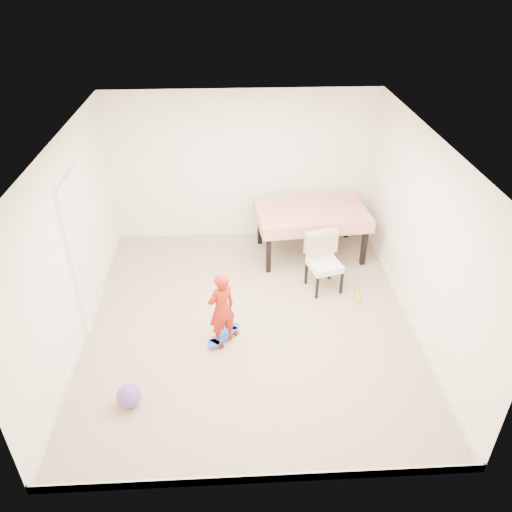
{
  "coord_description": "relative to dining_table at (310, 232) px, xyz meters",
  "views": [
    {
      "loc": [
        -0.2,
        -5.46,
        4.51
      ],
      "look_at": [
        0.1,
        0.2,
        0.95
      ],
      "focal_mm": 35.0,
      "sensor_mm": 36.0,
      "label": 1
    }
  ],
  "objects": [
    {
      "name": "baseboard_back",
      "position": [
        -1.1,
        0.73,
        -0.36
      ],
      "size": [
        4.5,
        0.02,
        0.12
      ],
      "primitive_type": "cube",
      "color": "white",
      "rests_on": "ground"
    },
    {
      "name": "child",
      "position": [
        -1.47,
        -2.17,
        0.1
      ],
      "size": [
        0.45,
        0.41,
        1.04
      ],
      "primitive_type": "imported",
      "rotation": [
        0.0,
        0.0,
        3.66
      ],
      "color": "#B31F11",
      "rests_on": "ground"
    },
    {
      "name": "wall_right",
      "position": [
        1.13,
        -1.76,
        0.88
      ],
      "size": [
        0.04,
        5.0,
        2.6
      ],
      "primitive_type": "cube",
      "color": "white",
      "rests_on": "ground"
    },
    {
      "name": "skateboard",
      "position": [
        -1.46,
        -2.12,
        -0.38
      ],
      "size": [
        0.53,
        0.58,
        0.09
      ],
      "primitive_type": null,
      "rotation": [
        0.0,
        0.0,
        0.89
      ],
      "color": "blue",
      "rests_on": "ground"
    },
    {
      "name": "ceiling",
      "position": [
        -1.1,
        -1.76,
        2.16
      ],
      "size": [
        4.5,
        5.0,
        0.04
      ],
      "primitive_type": "cube",
      "color": "white",
      "rests_on": "wall_back"
    },
    {
      "name": "ground",
      "position": [
        -1.1,
        -1.76,
        -0.42
      ],
      "size": [
        5.0,
        5.0,
        0.0
      ],
      "primitive_type": "plane",
      "color": "tan",
      "rests_on": "ground"
    },
    {
      "name": "wall_back",
      "position": [
        -1.1,
        0.72,
        0.88
      ],
      "size": [
        4.5,
        0.04,
        2.6
      ],
      "primitive_type": "cube",
      "color": "white",
      "rests_on": "ground"
    },
    {
      "name": "baseboard_left",
      "position": [
        -3.34,
        -1.76,
        -0.36
      ],
      "size": [
        0.02,
        5.0,
        0.12
      ],
      "primitive_type": "cube",
      "color": "white",
      "rests_on": "ground"
    },
    {
      "name": "door",
      "position": [
        -3.32,
        -1.46,
        0.61
      ],
      "size": [
        0.11,
        0.94,
        2.11
      ],
      "primitive_type": "cube",
      "color": "white",
      "rests_on": "ground"
    },
    {
      "name": "balloon",
      "position": [
        -2.54,
        -3.19,
        -0.28
      ],
      "size": [
        0.28,
        0.28,
        0.28
      ],
      "primitive_type": "sphere",
      "color": "#7547AA",
      "rests_on": "ground"
    },
    {
      "name": "wall_front",
      "position": [
        -1.1,
        -4.24,
        0.88
      ],
      "size": [
        4.5,
        0.04,
        2.6
      ],
      "primitive_type": "cube",
      "color": "white",
      "rests_on": "ground"
    },
    {
      "name": "dining_table",
      "position": [
        0.0,
        0.0,
        0.0
      ],
      "size": [
        1.87,
        1.27,
        0.84
      ],
      "primitive_type": null,
      "rotation": [
        0.0,
        0.0,
        0.09
      ],
      "color": "red",
      "rests_on": "ground"
    },
    {
      "name": "wall_left",
      "position": [
        -3.33,
        -1.76,
        0.88
      ],
      "size": [
        0.04,
        5.0,
        2.6
      ],
      "primitive_type": "cube",
      "color": "white",
      "rests_on": "ground"
    },
    {
      "name": "baseboard_right",
      "position": [
        1.14,
        -1.76,
        -0.36
      ],
      "size": [
        0.02,
        5.0,
        0.12
      ],
      "primitive_type": "cube",
      "color": "white",
      "rests_on": "ground"
    },
    {
      "name": "dining_chair",
      "position": [
        0.06,
        -1.04,
        0.04
      ],
      "size": [
        0.63,
        0.69,
        0.91
      ],
      "primitive_type": null,
      "rotation": [
        0.0,
        0.0,
        0.27
      ],
      "color": "white",
      "rests_on": "ground"
    },
    {
      "name": "foam_toy",
      "position": [
        0.55,
        -1.27,
        -0.39
      ],
      "size": [
        0.1,
        0.4,
        0.06
      ],
      "primitive_type": "cylinder",
      "rotation": [
        1.57,
        0.0,
        -0.1
      ],
      "color": "gold",
      "rests_on": "ground"
    },
    {
      "name": "baseboard_front",
      "position": [
        -1.1,
        -4.25,
        -0.36
      ],
      "size": [
        4.5,
        0.02,
        0.12
      ],
      "primitive_type": "cube",
      "color": "white",
      "rests_on": "ground"
    }
  ]
}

